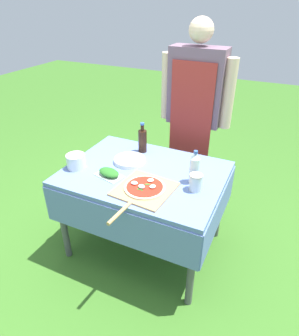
# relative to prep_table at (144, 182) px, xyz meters

# --- Properties ---
(ground_plane) EXTENTS (12.00, 12.00, 0.00)m
(ground_plane) POSITION_rel_prep_table_xyz_m (0.00, 0.00, -0.63)
(ground_plane) COLOR #386B23
(prep_table) EXTENTS (1.15, 0.87, 0.72)m
(prep_table) POSITION_rel_prep_table_xyz_m (0.00, 0.00, 0.00)
(prep_table) COLOR #607AB7
(prep_table) RESTS_ON ground
(person_cook) EXTENTS (0.64, 0.21, 1.70)m
(person_cook) POSITION_rel_prep_table_xyz_m (0.12, 0.76, 0.37)
(person_cook) COLOR #4C4C51
(person_cook) RESTS_ON ground
(pizza_on_peel) EXTENTS (0.38, 0.59, 0.06)m
(pizza_on_peel) POSITION_rel_prep_table_xyz_m (0.10, -0.22, 0.11)
(pizza_on_peel) COLOR tan
(pizza_on_peel) RESTS_ON prep_table
(oil_bottle) EXTENTS (0.07, 0.07, 0.25)m
(oil_bottle) POSITION_rel_prep_table_xyz_m (-0.15, 0.28, 0.19)
(oil_bottle) COLOR black
(oil_bottle) RESTS_ON prep_table
(water_bottle) EXTENTS (0.07, 0.07, 0.24)m
(water_bottle) POSITION_rel_prep_table_xyz_m (0.36, 0.02, 0.21)
(water_bottle) COLOR silver
(water_bottle) RESTS_ON prep_table
(herb_container) EXTENTS (0.22, 0.16, 0.05)m
(herb_container) POSITION_rel_prep_table_xyz_m (-0.20, -0.16, 0.12)
(herb_container) COLOR silver
(herb_container) RESTS_ON prep_table
(mixing_tub) EXTENTS (0.14, 0.14, 0.10)m
(mixing_tub) POSITION_rel_prep_table_xyz_m (-0.48, -0.16, 0.15)
(mixing_tub) COLOR silver
(mixing_tub) RESTS_ON prep_table
(plate_stack) EXTENTS (0.24, 0.24, 0.03)m
(plate_stack) POSITION_rel_prep_table_xyz_m (-0.16, 0.08, 0.11)
(plate_stack) COLOR white
(plate_stack) RESTS_ON prep_table
(sauce_jar) EXTENTS (0.09, 0.09, 0.11)m
(sauce_jar) POSITION_rel_prep_table_xyz_m (0.41, -0.06, 0.14)
(sauce_jar) COLOR silver
(sauce_jar) RESTS_ON prep_table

